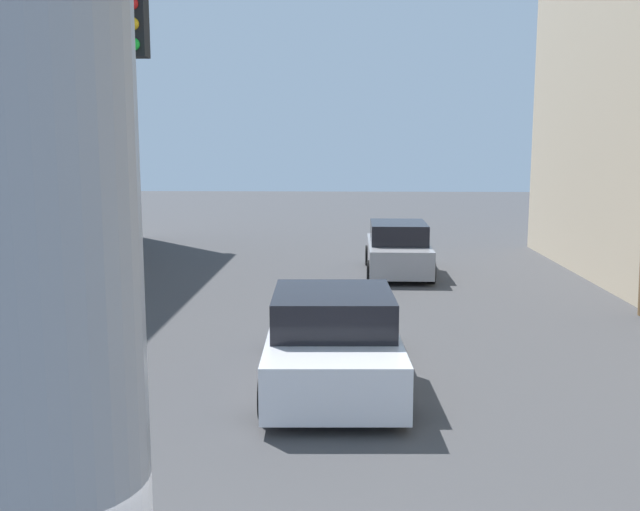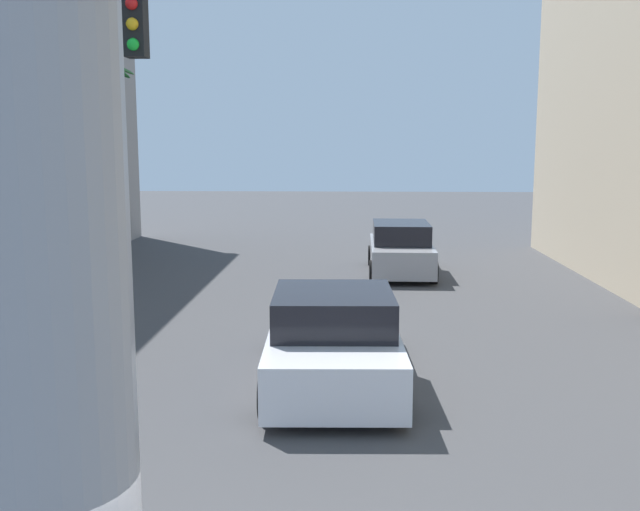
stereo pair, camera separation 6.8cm
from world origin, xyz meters
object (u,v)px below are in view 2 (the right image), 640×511
Objects in this scene: neon_sign_pole at (15,8)px; palm_tree_far_left at (102,137)px; pedestrian_far_left at (99,258)px; car_lead at (333,339)px; car_far at (401,250)px.

palm_tree_far_left is (-6.65, 19.87, -0.23)m from neon_sign_pole.
pedestrian_far_left is (-5.16, 14.99, -3.34)m from neon_sign_pole.
pedestrian_far_left is (-6.13, 6.32, 0.30)m from car_lead.
pedestrian_far_left is at bearing 134.11° from car_lead.
car_lead is at bearing 83.59° from neon_sign_pole.
car_lead is 1.15× the size of car_far.
palm_tree_far_left is (-7.63, 11.21, 3.41)m from car_lead.
neon_sign_pole is 9.45m from car_lead.
palm_tree_far_left is (-9.43, 1.11, 3.38)m from car_far.
neon_sign_pole is at bearing -96.41° from car_lead.
car_lead is 13.98m from palm_tree_far_left.
neon_sign_pole is at bearing -98.41° from car_far.
car_far is 2.55× the size of pedestrian_far_left.
car_lead and car_far have the same top height.
pedestrian_far_left is (1.49, -4.88, -3.12)m from palm_tree_far_left.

